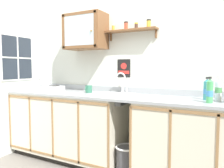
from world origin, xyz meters
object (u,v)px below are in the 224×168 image
Objects in this scene: sink at (113,96)px; mug at (89,89)px; saucepan at (45,82)px; bottle_soda_green_0 at (210,91)px; hot_plate_stove at (49,88)px; bottle_water_clear_1 at (218,90)px; bottle_detergent_teal_4 at (207,90)px; trash_bin at (126,161)px; wall_cabinet at (85,32)px; warning_sign at (124,68)px.

mug is (-0.40, 0.03, 0.07)m from sink.
saucepan is 1.17× the size of bottle_soda_green_0.
hot_plate_stove is 0.13m from saucepan.
saucepan is at bearing 179.71° from bottle_water_clear_1.
bottle_detergent_teal_4 is at bearing 100.96° from bottle_soda_green_0.
bottle_soda_green_0 reaches higher than hot_plate_stove.
trash_bin is at bearing -178.66° from bottle_soda_green_0.
saucepan is at bearing 179.22° from sink.
sink is 1.19m from saucepan.
wall_cabinet reaches higher than trash_bin.
trash_bin is (-0.88, -0.02, -0.87)m from bottle_soda_green_0.
saucepan is 1.70m from trash_bin.
wall_cabinet is 0.75m from warning_sign.
warning_sign is at bearing 84.35° from sink.
trash_bin is at bearing -61.96° from warning_sign.
trash_bin is (1.35, -0.16, -0.79)m from hot_plate_stove.
warning_sign is at bearing 118.04° from trash_bin.
bottle_water_clear_1 reaches higher than hot_plate_stove.
warning_sign is (1.12, 0.28, 0.30)m from hot_plate_stove.
sink is 1.16m from bottle_soda_green_0.
sink is 1.95× the size of bottle_water_clear_1.
mug is 0.81m from wall_cabinet.
sink is at bearing -12.96° from wall_cabinet.
warning_sign is (-1.19, 0.27, 0.22)m from bottle_water_clear_1.
bottle_soda_green_0 is at bearing -9.11° from wall_cabinet.
warning_sign is (-1.08, 0.22, 0.22)m from bottle_detergent_teal_4.
wall_cabinet is at bearing 141.12° from mug.
saucepan is (-1.18, 0.02, 0.14)m from sink.
mug is at bearing 162.91° from trash_bin.
sink is 0.80m from trash_bin.
wall_cabinet reaches higher than bottle_detergent_teal_4.
mug is (-1.50, -0.02, -0.06)m from bottle_detergent_teal_4.
saucepan is at bearing -178.75° from mug.
warning_sign is at bearing 16.56° from wall_cabinet.
sink is at bearing -177.21° from bottle_detergent_teal_4.
mug is at bearing 178.96° from bottle_water_clear_1.
hot_plate_stove is 2.83× the size of mug.
saucepan is 0.51× the size of wall_cabinet.
bottle_soda_green_0 is at bearing -79.04° from bottle_detergent_teal_4.
hot_plate_stove reaches higher than trash_bin.
sink is at bearing 172.60° from bottle_soda_green_0.
warning_sign reaches higher than saucepan.
warning_sign is (1.21, 0.26, 0.21)m from saucepan.
mug is (-1.62, 0.03, -0.07)m from bottle_water_clear_1.
saucepan is 2.34m from bottle_soda_green_0.
mug is at bearing -38.88° from wall_cabinet.
hot_plate_stove is 0.64× the size of wall_cabinet.
sink is 1.34× the size of trash_bin.
mug is at bearing -179.21° from bottle_detergent_teal_4.
sink is 0.41m from mug.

